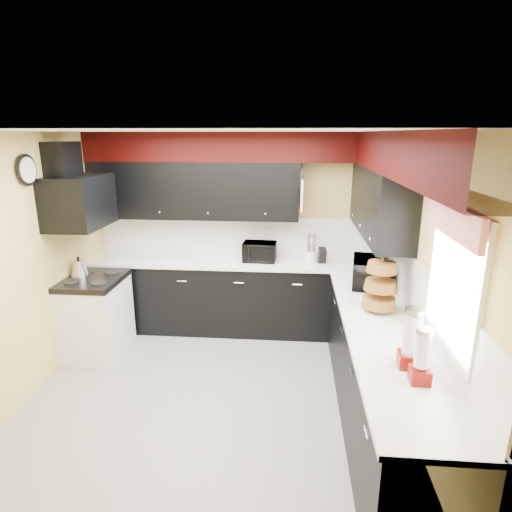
{
  "coord_description": "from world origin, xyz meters",
  "views": [
    {
      "loc": [
        0.72,
        -3.62,
        2.48
      ],
      "look_at": [
        0.35,
        0.69,
        1.24
      ],
      "focal_mm": 30.0,
      "sensor_mm": 36.0,
      "label": 1
    }
  ],
  "objects_px": {
    "microwave": "(370,272)",
    "knife_block": "(322,256)",
    "toaster_oven": "(259,252)",
    "kettle": "(79,268)",
    "utensil_crock": "(311,257)"
  },
  "relations": [
    {
      "from": "toaster_oven",
      "to": "knife_block",
      "type": "relative_size",
      "value": 2.15
    },
    {
      "from": "toaster_oven",
      "to": "utensil_crock",
      "type": "bearing_deg",
      "value": 1.7
    },
    {
      "from": "microwave",
      "to": "knife_block",
      "type": "bearing_deg",
      "value": 38.5
    },
    {
      "from": "utensil_crock",
      "to": "kettle",
      "type": "distance_m",
      "value": 2.73
    },
    {
      "from": "microwave",
      "to": "utensil_crock",
      "type": "height_order",
      "value": "microwave"
    },
    {
      "from": "toaster_oven",
      "to": "utensil_crock",
      "type": "distance_m",
      "value": 0.64
    },
    {
      "from": "toaster_oven",
      "to": "knife_block",
      "type": "bearing_deg",
      "value": 1.56
    },
    {
      "from": "utensil_crock",
      "to": "knife_block",
      "type": "xyz_separation_m",
      "value": [
        0.13,
        -0.01,
        0.03
      ]
    },
    {
      "from": "toaster_oven",
      "to": "kettle",
      "type": "height_order",
      "value": "toaster_oven"
    },
    {
      "from": "toaster_oven",
      "to": "knife_block",
      "type": "height_order",
      "value": "toaster_oven"
    },
    {
      "from": "toaster_oven",
      "to": "knife_block",
      "type": "xyz_separation_m",
      "value": [
        0.77,
        -0.03,
        -0.02
      ]
    },
    {
      "from": "toaster_oven",
      "to": "microwave",
      "type": "relative_size",
      "value": 0.78
    },
    {
      "from": "toaster_oven",
      "to": "kettle",
      "type": "xyz_separation_m",
      "value": [
        -2.01,
        -0.69,
        -0.05
      ]
    },
    {
      "from": "knife_block",
      "to": "kettle",
      "type": "height_order",
      "value": "knife_block"
    },
    {
      "from": "microwave",
      "to": "utensil_crock",
      "type": "relative_size",
      "value": 3.73
    }
  ]
}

